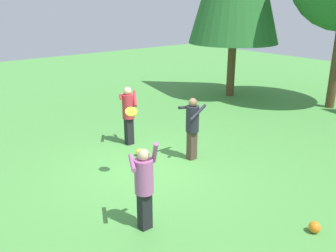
# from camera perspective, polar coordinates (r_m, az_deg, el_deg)

# --- Properties ---
(ground_plane) EXTENTS (40.00, 40.00, 0.00)m
(ground_plane) POSITION_cam_1_polar(r_m,az_deg,el_deg) (9.18, -3.17, -6.82)
(ground_plane) COLOR #4C9342
(person_thrower) EXTENTS (0.63, 0.64, 1.74)m
(person_thrower) POSITION_cam_1_polar(r_m,az_deg,el_deg) (6.57, -3.76, -8.81)
(person_thrower) COLOR black
(person_thrower) RESTS_ON ground_plane
(person_catcher) EXTENTS (0.74, 0.71, 1.71)m
(person_catcher) POSITION_cam_1_polar(r_m,az_deg,el_deg) (10.46, -6.23, 2.38)
(person_catcher) COLOR black
(person_catcher) RESTS_ON ground_plane
(person_bystander) EXTENTS (0.49, 0.58, 1.67)m
(person_bystander) POSITION_cam_1_polar(r_m,az_deg,el_deg) (9.43, 3.83, 0.36)
(person_bystander) COLOR #4C382D
(person_bystander) RESTS_ON ground_plane
(frisbee) EXTENTS (0.35, 0.36, 0.15)m
(frisbee) POSITION_cam_1_polar(r_m,az_deg,el_deg) (8.08, -5.78, 2.26)
(frisbee) COLOR yellow
(ball_yellow) EXTENTS (0.20, 0.20, 0.20)m
(ball_yellow) POSITION_cam_1_polar(r_m,az_deg,el_deg) (9.93, -4.49, -4.13)
(ball_yellow) COLOR yellow
(ball_yellow) RESTS_ON ground_plane
(ball_orange) EXTENTS (0.22, 0.22, 0.22)m
(ball_orange) POSITION_cam_1_polar(r_m,az_deg,el_deg) (7.36, 21.96, -14.48)
(ball_orange) COLOR orange
(ball_orange) RESTS_ON ground_plane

